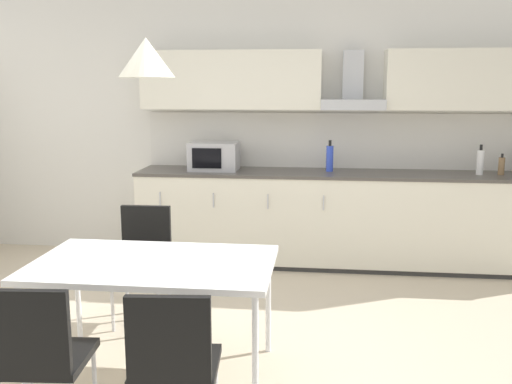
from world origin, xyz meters
The scene contains 14 objects.
ground_plane centered at (0.00, 0.00, -0.01)m, with size 9.34×7.35×0.02m, color beige.
wall_back centered at (0.00, 2.50, 1.33)m, with size 7.47×0.10×2.65m, color silver.
kitchen_counter centered at (0.95, 2.14, 0.47)m, with size 4.20×0.65×0.94m.
backsplash_tile centered at (0.95, 2.44, 1.22)m, with size 4.18×0.02×0.56m, color silver.
upper_wall_cabinets centered at (0.95, 2.28, 1.82)m, with size 4.18×0.40×0.57m.
microwave centered at (-0.41, 2.14, 1.08)m, with size 0.48×0.35×0.28m.
bottle_brown centered at (2.35, 2.15, 1.02)m, with size 0.06×0.06×0.20m.
bottle_white centered at (2.15, 2.13, 1.06)m, with size 0.07×0.07×0.29m.
bottle_blue centered at (0.74, 2.19, 1.07)m, with size 0.07×0.07×0.31m.
dining_table centered at (-0.34, -0.22, 0.68)m, with size 1.45×0.87×0.73m.
chair_near_left centered at (-0.66, -1.04, 0.53)m, with size 0.43×0.43×0.87m.
chair_near_right centered at (-0.01, -1.04, 0.53)m, with size 0.43×0.43×0.87m.
chair_far_left centered at (-0.67, 0.60, 0.53)m, with size 0.41×0.41×0.87m.
pendant_lamp centered at (-0.34, -0.22, 1.93)m, with size 0.32×0.32×0.22m, color silver.
Camera 1 is at (0.66, -3.43, 1.77)m, focal length 40.00 mm.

